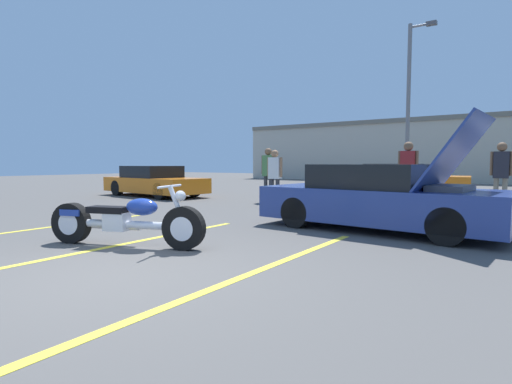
{
  "coord_description": "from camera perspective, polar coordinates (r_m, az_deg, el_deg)",
  "views": [
    {
      "loc": [
        3.92,
        -2.76,
        1.27
      ],
      "look_at": [
        0.14,
        2.7,
        0.8
      ],
      "focal_mm": 28.0,
      "sensor_mm": 36.0,
      "label": 1
    }
  ],
  "objects": [
    {
      "name": "spectator_by_show_car",
      "position": [
        12.3,
        31.61,
        2.68
      ],
      "size": [
        0.52,
        0.24,
        1.83
      ],
      "color": "gray",
      "rests_on": "ground"
    },
    {
      "name": "spectator_midground",
      "position": [
        12.03,
        2.7,
        2.77
      ],
      "size": [
        0.52,
        0.22,
        1.68
      ],
      "color": "#333338",
      "rests_on": "ground"
    },
    {
      "name": "ground_plane",
      "position": [
        4.96,
        -19.83,
        -11.05
      ],
      "size": [
        80.0,
        80.0,
        0.0
      ],
      "primitive_type": "plane",
      "color": "#514F4C"
    },
    {
      "name": "spectator_far_lot",
      "position": [
        13.15,
        1.76,
        3.18
      ],
      "size": [
        0.52,
        0.23,
        1.78
      ],
      "color": "#333338",
      "rests_on": "ground"
    },
    {
      "name": "parking_stripe_foreground",
      "position": [
        8.77,
        -30.65,
        -4.81
      ],
      "size": [
        0.12,
        5.97,
        0.01
      ],
      "primitive_type": "cube",
      "color": "yellow",
      "rests_on": "ground"
    },
    {
      "name": "parking_stripe_back",
      "position": [
        4.63,
        -1.48,
        -11.84
      ],
      "size": [
        0.12,
        5.97,
        0.01
      ],
      "primitive_type": "cube",
      "color": "yellow",
      "rests_on": "ground"
    },
    {
      "name": "motorcycle",
      "position": [
        6.47,
        -18.22,
        -3.96
      ],
      "size": [
        2.51,
        1.1,
        0.96
      ],
      "rotation": [
        0.0,
        0.0,
        0.34
      ],
      "color": "black",
      "rests_on": "ground"
    },
    {
      "name": "parked_car_mid_row",
      "position": [
        15.51,
        19.84,
        1.4
      ],
      "size": [
        4.7,
        2.26,
        1.27
      ],
      "rotation": [
        0.0,
        0.0,
        0.11
      ],
      "color": "orange",
      "rests_on": "ground"
    },
    {
      "name": "far_building",
      "position": [
        30.65,
        27.41,
        5.62
      ],
      "size": [
        32.0,
        4.2,
        4.4
      ],
      "color": "#B2AD9E",
      "rests_on": "ground"
    },
    {
      "name": "parking_stripe_middle",
      "position": [
        6.5,
        -20.78,
        -7.45
      ],
      "size": [
        0.12,
        5.97,
        0.01
      ],
      "primitive_type": "cube",
      "color": "yellow",
      "rests_on": "ground"
    },
    {
      "name": "light_pole",
      "position": [
        20.02,
        21.16,
        12.15
      ],
      "size": [
        1.21,
        0.28,
        7.59
      ],
      "color": "slate",
      "rests_on": "ground"
    },
    {
      "name": "spectator_near_motorcycle",
      "position": [
        11.28,
        20.87,
        3.01
      ],
      "size": [
        0.52,
        0.24,
        1.85
      ],
      "color": "#333338",
      "rests_on": "ground"
    },
    {
      "name": "show_car_hood_open",
      "position": [
        8.05,
        17.49,
        -0.83
      ],
      "size": [
        4.62,
        2.26,
        2.1
      ],
      "rotation": [
        0.0,
        0.0,
        -0.08
      ],
      "color": "navy",
      "rests_on": "ground"
    },
    {
      "name": "parked_car_left_row",
      "position": [
        16.11,
        -14.35,
        1.42
      ],
      "size": [
        4.69,
        2.22,
        1.18
      ],
      "rotation": [
        0.0,
        0.0,
        -0.1
      ],
      "color": "orange",
      "rests_on": "ground"
    }
  ]
}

